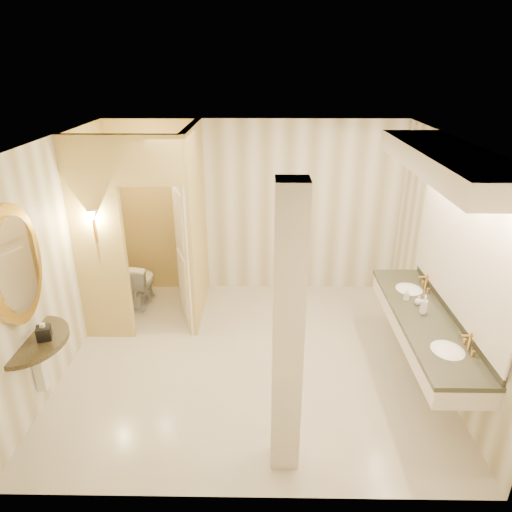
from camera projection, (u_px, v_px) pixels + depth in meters
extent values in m
plane|color=beige|center=(251.00, 358.00, 5.78)|extent=(4.50, 4.50, 0.00)
plane|color=white|center=(250.00, 142.00, 4.71)|extent=(4.50, 4.50, 0.00)
cube|color=white|center=(254.00, 208.00, 7.08)|extent=(4.50, 0.02, 2.70)
cube|color=white|center=(244.00, 370.00, 3.41)|extent=(4.50, 0.02, 2.70)
cube|color=white|center=(57.00, 260.00, 5.27)|extent=(0.02, 4.00, 2.70)
cube|color=white|center=(447.00, 262.00, 5.21)|extent=(0.02, 4.00, 2.70)
cube|color=#F2DF7E|center=(196.00, 224.00, 6.40)|extent=(0.10, 1.50, 2.70)
cube|color=#F2DF7E|center=(99.00, 244.00, 5.73)|extent=(0.65, 0.10, 2.70)
cube|color=#F2DF7E|center=(148.00, 160.00, 5.30)|extent=(0.80, 0.10, 0.60)
cube|color=white|center=(183.00, 254.00, 6.18)|extent=(0.32, 0.77, 2.10)
cylinder|color=gold|center=(95.00, 231.00, 5.58)|extent=(0.03, 0.03, 0.30)
cone|color=white|center=(92.00, 215.00, 5.50)|extent=(0.14, 0.14, 0.14)
cube|color=white|center=(424.00, 327.00, 5.10)|extent=(0.60, 2.37, 0.24)
cube|color=black|center=(426.00, 318.00, 5.05)|extent=(0.64, 2.41, 0.05)
cube|color=black|center=(452.00, 313.00, 5.02)|extent=(0.03, 2.37, 0.10)
ellipsoid|color=white|center=(447.00, 354.00, 4.47)|extent=(0.40, 0.44, 0.15)
cylinder|color=gold|center=(470.00, 343.00, 4.41)|extent=(0.03, 0.03, 0.22)
ellipsoid|color=white|center=(408.00, 292.00, 5.65)|extent=(0.40, 0.44, 0.15)
cylinder|color=gold|center=(426.00, 283.00, 5.59)|extent=(0.03, 0.03, 0.22)
cube|color=white|center=(465.00, 247.00, 4.71)|extent=(0.03, 2.37, 1.40)
cube|color=white|center=(453.00, 161.00, 4.36)|extent=(0.75, 2.57, 0.22)
cylinder|color=black|center=(30.00, 341.00, 4.63)|extent=(0.92, 0.92, 0.05)
cube|color=white|center=(39.00, 365.00, 4.75)|extent=(0.10, 0.10, 0.60)
cylinder|color=gold|center=(14.00, 265.00, 4.29)|extent=(0.07, 0.92, 0.92)
cylinder|color=white|center=(18.00, 265.00, 4.29)|extent=(0.02, 0.74, 0.74)
cube|color=white|center=(288.00, 338.00, 3.79)|extent=(0.26, 0.26, 2.70)
cube|color=black|center=(44.00, 333.00, 4.60)|extent=(0.18, 0.18, 0.14)
imported|color=white|center=(140.00, 283.00, 6.94)|extent=(0.46, 0.73, 0.71)
imported|color=beige|center=(407.00, 294.00, 5.36)|extent=(0.08, 0.08, 0.14)
imported|color=silver|center=(419.00, 300.00, 5.25)|extent=(0.10, 0.10, 0.11)
imported|color=#C6B28C|center=(424.00, 305.00, 5.04)|extent=(0.10, 0.10, 0.22)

